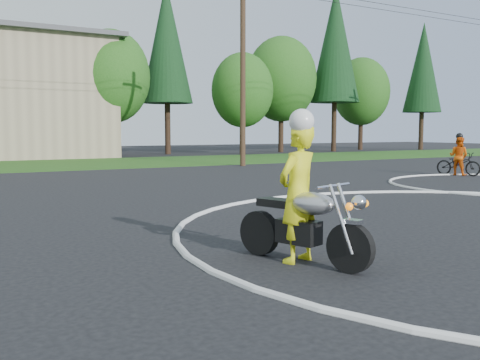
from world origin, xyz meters
TOP-DOWN VIEW (x-y plane):
  - grass_strip at (0.00, 27.00)m, footprint 120.00×10.00m
  - primary_motorcycle at (-4.67, 2.82)m, footprint 0.92×2.12m
  - rider_primary_grp at (-4.69, 2.96)m, footprint 0.81×0.66m
  - rider_second_grp at (9.69, 11.45)m, footprint 1.10×1.92m
  - treeline at (14.78, 34.61)m, footprint 38.20×8.10m
  - utility_poles at (5.00, 21.00)m, footprint 41.60×1.12m

SIDE VIEW (x-z plane):
  - grass_strip at x=0.00m, z-range 0.00..0.02m
  - primary_motorcycle at x=-4.67m, z-range -0.02..1.13m
  - rider_second_grp at x=9.69m, z-range -0.26..1.49m
  - rider_primary_grp at x=-4.69m, z-range -0.04..2.10m
  - utility_poles at x=5.00m, z-range 0.20..10.20m
  - treeline at x=14.78m, z-range -0.64..13.88m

